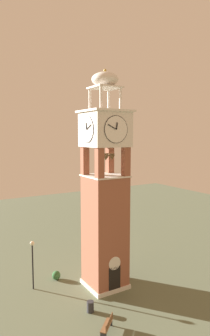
% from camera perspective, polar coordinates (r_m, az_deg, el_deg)
% --- Properties ---
extents(ground, '(80.00, 80.00, 0.00)m').
position_cam_1_polar(ground, '(27.66, 0.00, -21.43)').
color(ground, '#5B664C').
extents(clock_tower, '(3.62, 3.62, 18.10)m').
position_cam_1_polar(clock_tower, '(25.05, 0.00, -5.95)').
color(clock_tower, '#93543D').
rests_on(clock_tower, ground).
extents(park_bench, '(1.47, 1.41, 0.95)m').
position_cam_1_polar(park_bench, '(22.13, 0.48, -27.75)').
color(park_bench, brown).
rests_on(park_bench, ground).
extents(lamp_post, '(0.36, 0.36, 4.15)m').
position_cam_1_polar(lamp_post, '(26.58, -13.65, -16.03)').
color(lamp_post, black).
rests_on(lamp_post, ground).
extents(trash_bin, '(0.52, 0.52, 0.80)m').
position_cam_1_polar(trash_bin, '(24.11, -2.82, -24.86)').
color(trash_bin, '#2D2D33').
rests_on(trash_bin, ground).
extents(shrub_near_entry, '(1.00, 1.00, 0.84)m').
position_cam_1_polar(shrub_near_entry, '(31.43, -0.80, -17.03)').
color(shrub_near_entry, '#336638').
rests_on(shrub_near_entry, ground).
extents(shrub_left_of_tower, '(0.75, 0.75, 0.77)m').
position_cam_1_polar(shrub_left_of_tower, '(28.77, -9.28, -19.51)').
color(shrub_left_of_tower, '#336638').
rests_on(shrub_left_of_tower, ground).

